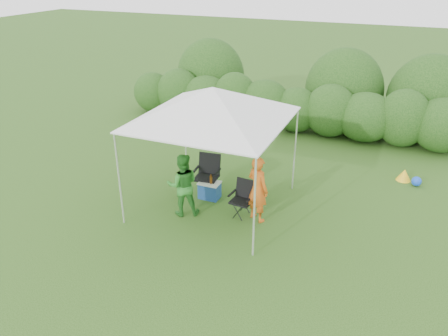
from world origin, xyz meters
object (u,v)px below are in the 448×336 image
at_px(canopy, 213,104).
at_px(chair_left, 208,172).
at_px(chair_right, 243,196).
at_px(woman, 183,185).
at_px(man, 258,189).
at_px(cooler, 210,190).

xyz_separation_m(canopy, chair_left, (-0.39, 0.52, -1.91)).
bearing_deg(chair_right, chair_left, 156.23).
bearing_deg(chair_left, woman, -99.98).
distance_m(chair_right, chair_left, 1.35).
bearing_deg(canopy, woman, -126.48).
relative_size(man, cooler, 3.00).
xyz_separation_m(woman, cooler, (0.24, 0.88, -0.52)).
xyz_separation_m(chair_left, man, (1.53, -0.74, 0.20)).
xyz_separation_m(chair_right, chair_left, (-1.17, 0.66, 0.08)).
bearing_deg(chair_left, canopy, -59.10).
distance_m(canopy, chair_right, 2.15).
relative_size(chair_left, man, 0.65).
xyz_separation_m(chair_right, woman, (-1.25, -0.49, 0.26)).
bearing_deg(canopy, chair_right, -10.56).
bearing_deg(chair_right, woman, -152.90).
bearing_deg(chair_right, canopy, 175.20).
relative_size(canopy, woman, 2.12).
height_order(canopy, woman, canopy).
relative_size(woman, cooler, 2.90).
xyz_separation_m(man, woman, (-1.61, -0.41, -0.02)).
bearing_deg(cooler, chair_left, 121.44).
distance_m(canopy, woman, 1.90).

